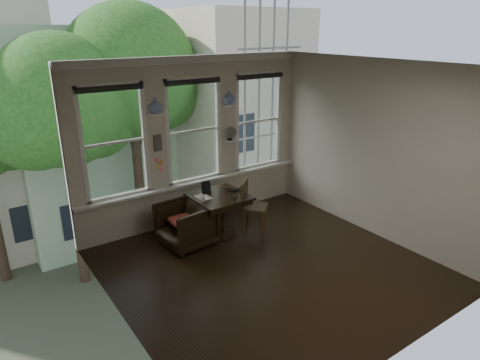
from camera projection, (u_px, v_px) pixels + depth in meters
ground at (269, 268)px, 6.52m from camera, size 4.50×4.50×0.00m
ceiling at (274, 65)px, 5.49m from camera, size 4.50×4.50×0.00m
wall_back at (193, 141)px, 7.74m from camera, size 4.50×0.00×4.50m
wall_front at (413, 236)px, 4.27m from camera, size 4.50×0.00×4.50m
wall_left at (115, 213)px, 4.79m from camera, size 0.00×4.50×4.50m
wall_right at (375, 150)px, 7.22m from camera, size 0.00×4.50×4.50m
window_left at (114, 143)px, 6.89m from camera, size 1.10×0.12×1.90m
window_center at (193, 131)px, 7.67m from camera, size 1.10×0.12×1.90m
window_right at (257, 121)px, 8.45m from camera, size 1.10×0.12×1.90m
shelf_left at (156, 114)px, 7.07m from camera, size 0.26×0.16×0.03m
shelf_right at (229, 105)px, 7.85m from camera, size 0.26×0.16×0.03m
intercom at (157, 143)px, 7.26m from camera, size 0.14×0.06×0.28m
sticky_notes at (159, 162)px, 7.38m from camera, size 0.16×0.01×0.24m
desk_fan at (230, 136)px, 8.03m from camera, size 0.20×0.20×0.24m
vase_left at (156, 106)px, 7.02m from camera, size 0.24×0.24×0.25m
vase_right at (229, 97)px, 7.80m from camera, size 0.24×0.24×0.25m
table at (220, 215)px, 7.41m from camera, size 0.90×0.90×0.75m
armchair_left at (186, 225)px, 7.07m from camera, size 0.90×0.88×0.75m
cushion_red at (186, 221)px, 7.04m from camera, size 0.45×0.45×0.06m
side_chair_right at (255, 207)px, 7.56m from camera, size 0.59×0.59×0.92m
laptop at (234, 191)px, 7.45m from camera, size 0.34×0.29×0.02m
mug at (203, 199)px, 7.00m from camera, size 0.10×0.10×0.09m
drinking_glass at (234, 197)px, 7.11m from camera, size 0.14×0.14×0.09m
tablet at (206, 188)px, 7.33m from camera, size 0.17×0.10×0.22m
papers at (203, 197)px, 7.21m from camera, size 0.22×0.30×0.00m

